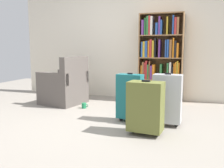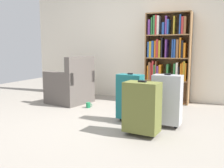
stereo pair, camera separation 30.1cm
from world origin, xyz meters
TOP-DOWN VIEW (x-y plane):
  - ground_plane at (0.00, 0.00)m, footprint 8.62×8.62m
  - back_wall at (0.00, 2.17)m, footprint 4.92×0.10m
  - bookshelf at (0.70, 1.93)m, footprint 0.84×0.33m
  - armchair at (-0.98, 1.13)m, footprint 0.82×0.82m
  - mug at (-0.48, 0.90)m, footprint 0.12×0.08m
  - storage_box at (0.63, 1.53)m, footprint 0.40×0.24m
  - suitcase_silver at (1.01, 0.36)m, footprint 0.39×0.24m
  - suitcase_olive at (0.80, -0.09)m, footprint 0.44×0.30m
  - suitcase_teal at (0.48, 0.38)m, footprint 0.38×0.22m

SIDE VIEW (x-z plane):
  - ground_plane at x=0.00m, z-range 0.00..0.00m
  - mug at x=-0.48m, z-range 0.00..0.10m
  - storage_box at x=0.63m, z-range 0.01..0.22m
  - armchair at x=-0.98m, z-range -0.13..0.77m
  - suitcase_olive at x=0.80m, z-range 0.01..0.69m
  - suitcase_teal at x=0.48m, z-range 0.01..0.72m
  - suitcase_silver at x=1.01m, z-range 0.01..0.74m
  - bookshelf at x=0.70m, z-range 0.10..1.82m
  - back_wall at x=0.00m, z-range 0.00..2.60m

